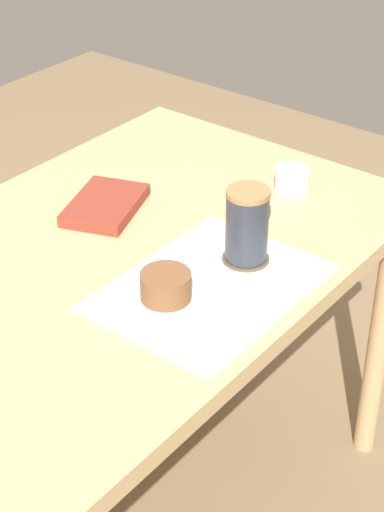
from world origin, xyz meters
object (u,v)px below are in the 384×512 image
(pastry_plate, at_px, (166,300))
(sugar_bowl, at_px, (292,180))
(pastry, at_px, (166,286))
(dining_table, at_px, (109,295))
(coffee_mug, at_px, (248,224))
(small_book, at_px, (105,205))

(pastry_plate, height_order, sugar_bowl, sugar_bowl)
(pastry, bearing_deg, pastry_plate, 0.00)
(dining_table, xyz_separation_m, sugar_bowl, (0.43, -0.12, 0.10))
(pastry, distance_m, coffee_mug, 0.20)
(coffee_mug, bearing_deg, pastry_plate, 171.78)
(coffee_mug, bearing_deg, sugar_bowl, 15.85)
(dining_table, distance_m, small_book, 0.20)
(coffee_mug, relative_size, sugar_bowl, 1.96)
(dining_table, bearing_deg, small_book, 43.69)
(coffee_mug, bearing_deg, dining_table, 126.61)
(coffee_mug, distance_m, sugar_bowl, 0.29)
(dining_table, height_order, pastry_plate, pastry_plate)
(pastry, distance_m, sugar_bowl, 0.47)
(coffee_mug, relative_size, small_book, 0.76)
(pastry_plate, xyz_separation_m, sugar_bowl, (0.47, 0.05, 0.02))
(coffee_mug, distance_m, small_book, 0.33)
(pastry_plate, height_order, pastry, pastry)
(pastry_plate, distance_m, coffee_mug, 0.21)
(dining_table, distance_m, coffee_mug, 0.30)
(pastry_plate, distance_m, sugar_bowl, 0.47)
(pastry, bearing_deg, dining_table, 76.12)
(pastry_plate, relative_size, pastry, 2.00)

